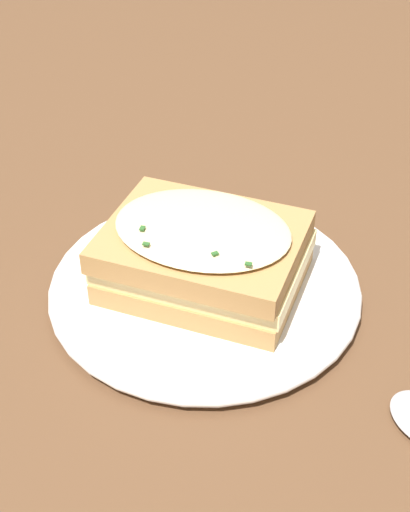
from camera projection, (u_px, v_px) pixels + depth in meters
ground_plane at (236, 293)px, 0.59m from camera, size 2.40×2.40×0.00m
dinner_plate at (205, 287)px, 0.58m from camera, size 0.25×0.25×0.01m
sandwich at (204, 254)px, 0.56m from camera, size 0.18×0.16×0.06m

